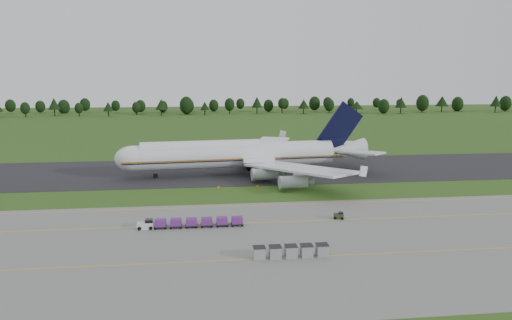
{
  "coord_description": "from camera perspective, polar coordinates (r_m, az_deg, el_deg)",
  "views": [
    {
      "loc": [
        -8.72,
        -109.87,
        27.4
      ],
      "look_at": [
        4.85,
        2.0,
        7.56
      ],
      "focal_mm": 35.0,
      "sensor_mm": 36.0,
      "label": 1
    }
  ],
  "objects": [
    {
      "name": "tree_line",
      "position": [
        332.79,
        -0.55,
        6.36
      ],
      "size": [
        525.64,
        23.59,
        11.78
      ],
      "color": "black",
      "rests_on": "ground"
    },
    {
      "name": "ground",
      "position": [
        113.57,
        -2.32,
        -3.99
      ],
      "size": [
        600.0,
        600.0,
        0.0
      ],
      "primitive_type": "plane",
      "color": "#2B4D17",
      "rests_on": "ground"
    },
    {
      "name": "baggage_train",
      "position": [
        90.56,
        -7.61,
        -7.09
      ],
      "size": [
        18.79,
        1.7,
        1.64
      ],
      "color": "silver",
      "rests_on": "apron"
    },
    {
      "name": "utility_cart",
      "position": [
        96.18,
        9.42,
        -6.36
      ],
      "size": [
        2.1,
        1.57,
        1.03
      ],
      "color": "#313726",
      "rests_on": "apron"
    },
    {
      "name": "apron",
      "position": [
        81.13,
        -0.35,
        -9.73
      ],
      "size": [
        300.0,
        52.0,
        0.06
      ],
      "primitive_type": "cube",
      "color": "slate",
      "rests_on": "ground"
    },
    {
      "name": "apron_markings",
      "position": [
        87.72,
        -0.88,
        -8.18
      ],
      "size": [
        300.0,
        30.2,
        0.01
      ],
      "color": "#EDB20D",
      "rests_on": "apron"
    },
    {
      "name": "uld_row",
      "position": [
        76.12,
        4.01,
        -10.36
      ],
      "size": [
        11.43,
        1.83,
        1.81
      ],
      "color": "gray",
      "rests_on": "apron"
    },
    {
      "name": "aircraft",
      "position": [
        134.94,
        -1.85,
        0.67
      ],
      "size": [
        69.7,
        67.61,
        19.54
      ],
      "color": "white",
      "rests_on": "ground"
    },
    {
      "name": "taxiway",
      "position": [
        140.83,
        -3.24,
        -1.24
      ],
      "size": [
        300.0,
        40.0,
        0.08
      ],
      "primitive_type": "cube",
      "color": "black",
      "rests_on": "ground"
    },
    {
      "name": "edge_markers",
      "position": [
        120.2,
        0.16,
        -3.06
      ],
      "size": [
        19.21,
        0.3,
        0.6
      ],
      "color": "orange",
      "rests_on": "ground"
    }
  ]
}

